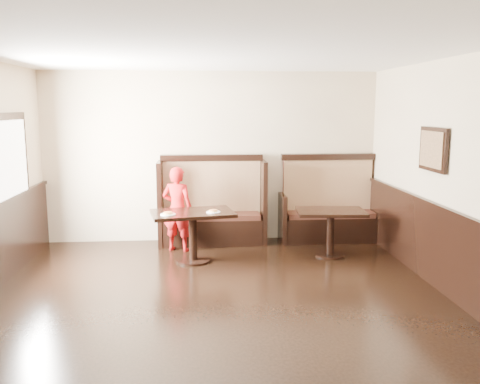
{
  "coord_description": "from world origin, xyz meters",
  "views": [
    {
      "loc": [
        -0.21,
        -4.91,
        2.22
      ],
      "look_at": [
        0.38,
        2.35,
        1.0
      ],
      "focal_mm": 38.0,
      "sensor_mm": 36.0,
      "label": 1
    }
  ],
  "objects": [
    {
      "name": "ground",
      "position": [
        0.0,
        0.0,
        0.0
      ],
      "size": [
        7.0,
        7.0,
        0.0
      ],
      "primitive_type": "plane",
      "color": "black",
      "rests_on": "ground"
    },
    {
      "name": "booth_main",
      "position": [
        0.0,
        3.3,
        0.53
      ],
      "size": [
        1.75,
        0.72,
        1.45
      ],
      "color": "black",
      "rests_on": "ground"
    },
    {
      "name": "booth_neighbor",
      "position": [
        1.95,
        3.29,
        0.48
      ],
      "size": [
        1.65,
        0.72,
        1.45
      ],
      "color": "black",
      "rests_on": "ground"
    },
    {
      "name": "pizza_plate_right",
      "position": [
        -0.01,
        2.19,
        0.75
      ],
      "size": [
        0.2,
        0.2,
        0.04
      ],
      "color": "white",
      "rests_on": "table_main"
    },
    {
      "name": "child",
      "position": [
        -0.55,
        2.85,
        0.66
      ],
      "size": [
        0.56,
        0.46,
        1.33
      ],
      "primitive_type": "imported",
      "rotation": [
        0.0,
        0.0,
        2.81
      ],
      "color": "#AF1214",
      "rests_on": "ground"
    },
    {
      "name": "table_main",
      "position": [
        -0.31,
        2.25,
        0.57
      ],
      "size": [
        1.27,
        0.92,
        0.74
      ],
      "rotation": [
        0.0,
        0.0,
        0.18
      ],
      "color": "black",
      "rests_on": "ground"
    },
    {
      "name": "pizza_plate_left",
      "position": [
        -0.65,
        2.07,
        0.75
      ],
      "size": [
        0.21,
        0.21,
        0.04
      ],
      "color": "white",
      "rests_on": "table_main"
    },
    {
      "name": "room_shell",
      "position": [
        -0.3,
        0.28,
        0.67
      ],
      "size": [
        7.0,
        7.0,
        7.0
      ],
      "color": "#C7B790",
      "rests_on": "ground"
    },
    {
      "name": "table_neighbor",
      "position": [
        1.75,
        2.39,
        0.52
      ],
      "size": [
        1.05,
        0.74,
        0.7
      ],
      "rotation": [
        0.0,
        0.0,
        -0.09
      ],
      "color": "black",
      "rests_on": "ground"
    }
  ]
}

